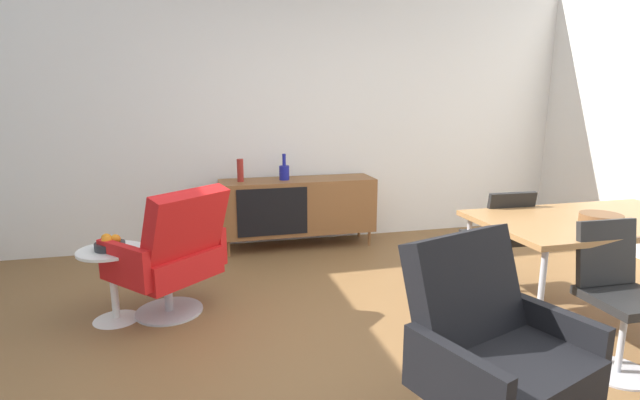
{
  "coord_description": "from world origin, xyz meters",
  "views": [
    {
      "loc": [
        -0.98,
        -2.45,
        1.54
      ],
      "look_at": [
        -0.15,
        0.83,
        0.81
      ],
      "focal_mm": 26.63,
      "sensor_mm": 36.0,
      "label": 1
    }
  ],
  "objects_px": {
    "vase_cobalt": "(240,170)",
    "lounge_chair_red": "(172,253)",
    "armchair_black_shell": "(493,348)",
    "vase_sculptural_dark": "(284,172)",
    "dining_chair_front_left": "(619,292)",
    "side_table_round": "(113,277)",
    "wooden_bowl_on_table": "(601,218)",
    "dining_table": "(596,224)",
    "dining_chair_back_left": "(498,237)",
    "fruit_bowl": "(110,244)",
    "sideboard": "(298,206)"
  },
  "relations": [
    {
      "from": "vase_cobalt",
      "to": "lounge_chair_red",
      "type": "height_order",
      "value": "vase_cobalt"
    },
    {
      "from": "side_table_round",
      "to": "wooden_bowl_on_table",
      "type": "bearing_deg",
      "value": -16.33
    },
    {
      "from": "wooden_bowl_on_table",
      "to": "vase_sculptural_dark",
      "type": "bearing_deg",
      "value": 126.39
    },
    {
      "from": "dining_chair_front_left",
      "to": "lounge_chair_red",
      "type": "bearing_deg",
      "value": 151.4
    },
    {
      "from": "lounge_chair_red",
      "to": "fruit_bowl",
      "type": "relative_size",
      "value": 4.73
    },
    {
      "from": "dining_chair_front_left",
      "to": "armchair_black_shell",
      "type": "height_order",
      "value": "armchair_black_shell"
    },
    {
      "from": "wooden_bowl_on_table",
      "to": "fruit_bowl",
      "type": "distance_m",
      "value": 3.29
    },
    {
      "from": "fruit_bowl",
      "to": "vase_sculptural_dark",
      "type": "bearing_deg",
      "value": 43.16
    },
    {
      "from": "vase_cobalt",
      "to": "armchair_black_shell",
      "type": "relative_size",
      "value": 0.24
    },
    {
      "from": "dining_chair_back_left",
      "to": "dining_chair_front_left",
      "type": "relative_size",
      "value": 1.0
    },
    {
      "from": "dining_chair_back_left",
      "to": "armchair_black_shell",
      "type": "relative_size",
      "value": 0.9
    },
    {
      "from": "vase_sculptural_dark",
      "to": "wooden_bowl_on_table",
      "type": "xyz_separation_m",
      "value": [
        1.69,
        -2.29,
        -0.04
      ]
    },
    {
      "from": "wooden_bowl_on_table",
      "to": "dining_chair_back_left",
      "type": "relative_size",
      "value": 0.3
    },
    {
      "from": "side_table_round",
      "to": "dining_table",
      "type": "bearing_deg",
      "value": -14.13
    },
    {
      "from": "dining_chair_back_left",
      "to": "lounge_chair_red",
      "type": "distance_m",
      "value": 2.49
    },
    {
      "from": "dining_table",
      "to": "fruit_bowl",
      "type": "distance_m",
      "value": 3.33
    },
    {
      "from": "dining_chair_back_left",
      "to": "fruit_bowl",
      "type": "height_order",
      "value": "dining_chair_back_left"
    },
    {
      "from": "dining_table",
      "to": "dining_chair_front_left",
      "type": "distance_m",
      "value": 0.7
    },
    {
      "from": "lounge_chair_red",
      "to": "side_table_round",
      "type": "xyz_separation_m",
      "value": [
        -0.4,
        0.02,
        -0.15
      ]
    },
    {
      "from": "dining_table",
      "to": "side_table_round",
      "type": "xyz_separation_m",
      "value": [
        -3.23,
        0.81,
        -0.38
      ]
    },
    {
      "from": "vase_cobalt",
      "to": "dining_table",
      "type": "relative_size",
      "value": 0.14
    },
    {
      "from": "dining_chair_back_left",
      "to": "armchair_black_shell",
      "type": "height_order",
      "value": "armchair_black_shell"
    },
    {
      "from": "dining_chair_front_left",
      "to": "dining_chair_back_left",
      "type": "bearing_deg",
      "value": 90.19
    },
    {
      "from": "dining_table",
      "to": "dining_chair_back_left",
      "type": "relative_size",
      "value": 1.87
    },
    {
      "from": "lounge_chair_red",
      "to": "dining_chair_front_left",
      "type": "bearing_deg",
      "value": -28.6
    },
    {
      "from": "dining_chair_front_left",
      "to": "lounge_chair_red",
      "type": "xyz_separation_m",
      "value": [
        -2.48,
        1.35,
        -0.0
      ]
    },
    {
      "from": "vase_sculptural_dark",
      "to": "side_table_round",
      "type": "relative_size",
      "value": 0.51
    },
    {
      "from": "vase_cobalt",
      "to": "lounge_chair_red",
      "type": "distance_m",
      "value": 1.56
    },
    {
      "from": "lounge_chair_red",
      "to": "armchair_black_shell",
      "type": "xyz_separation_m",
      "value": [
        1.43,
        -1.71,
        0.0
      ]
    },
    {
      "from": "wooden_bowl_on_table",
      "to": "fruit_bowl",
      "type": "relative_size",
      "value": 1.3
    },
    {
      "from": "dining_chair_back_left",
      "to": "armchair_black_shell",
      "type": "bearing_deg",
      "value": -125.23
    },
    {
      "from": "dining_chair_back_left",
      "to": "lounge_chair_red",
      "type": "xyz_separation_m",
      "value": [
        -2.47,
        0.23,
        -0.0
      ]
    },
    {
      "from": "vase_cobalt",
      "to": "vase_sculptural_dark",
      "type": "xyz_separation_m",
      "value": [
        0.45,
        0.0,
        -0.03
      ]
    },
    {
      "from": "lounge_chair_red",
      "to": "side_table_round",
      "type": "distance_m",
      "value": 0.43
    },
    {
      "from": "vase_cobalt",
      "to": "dining_chair_back_left",
      "type": "height_order",
      "value": "vase_cobalt"
    },
    {
      "from": "dining_table",
      "to": "dining_chair_front_left",
      "type": "bearing_deg",
      "value": -121.96
    },
    {
      "from": "side_table_round",
      "to": "fruit_bowl",
      "type": "height_order",
      "value": "fruit_bowl"
    },
    {
      "from": "sideboard",
      "to": "lounge_chair_red",
      "type": "xyz_separation_m",
      "value": [
        -1.2,
        -1.39,
        0.03
      ]
    },
    {
      "from": "sideboard",
      "to": "dining_chair_back_left",
      "type": "xyz_separation_m",
      "value": [
        1.28,
        -1.62,
        0.03
      ]
    },
    {
      "from": "vase_sculptural_dark",
      "to": "dining_table",
      "type": "relative_size",
      "value": 0.17
    },
    {
      "from": "dining_chair_front_left",
      "to": "armchair_black_shell",
      "type": "xyz_separation_m",
      "value": [
        -1.05,
        -0.36,
        -0.0
      ]
    },
    {
      "from": "sideboard",
      "to": "armchair_black_shell",
      "type": "bearing_deg",
      "value": -85.72
    },
    {
      "from": "vase_cobalt",
      "to": "armchair_black_shell",
      "type": "xyz_separation_m",
      "value": [
        0.81,
        -3.1,
        -0.37
      ]
    },
    {
      "from": "vase_cobalt",
      "to": "wooden_bowl_on_table",
      "type": "distance_m",
      "value": 3.13
    },
    {
      "from": "vase_sculptural_dark",
      "to": "lounge_chair_red",
      "type": "height_order",
      "value": "vase_sculptural_dark"
    },
    {
      "from": "dining_table",
      "to": "side_table_round",
      "type": "distance_m",
      "value": 3.35
    },
    {
      "from": "armchair_black_shell",
      "to": "vase_sculptural_dark",
      "type": "bearing_deg",
      "value": 96.76
    },
    {
      "from": "vase_sculptural_dark",
      "to": "sideboard",
      "type": "bearing_deg",
      "value": -0.79
    },
    {
      "from": "dining_chair_back_left",
      "to": "armchair_black_shell",
      "type": "xyz_separation_m",
      "value": [
        -1.05,
        -1.48,
        -0.0
      ]
    },
    {
      "from": "vase_cobalt",
      "to": "vase_sculptural_dark",
      "type": "distance_m",
      "value": 0.45
    }
  ]
}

